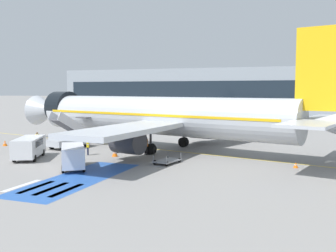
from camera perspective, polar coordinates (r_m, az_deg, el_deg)
name	(u,v)px	position (r m, az deg, el deg)	size (l,w,h in m)	color
ground_plane	(172,151)	(41.98, 0.55, -3.62)	(600.00, 600.00, 0.00)	gray
apron_leadline_yellow	(156,149)	(43.10, -1.73, -3.38)	(0.20, 75.31, 0.01)	gold
apron_stand_patch_blue	(78,178)	(29.86, -12.87, -7.42)	(4.08, 12.65, 0.01)	#2856A8
apron_walkway_bar_0	(22,186)	(28.80, -20.45, -8.10)	(0.44, 3.60, 0.01)	silver
apron_walkway_bar_1	(36,187)	(28.05, -18.57, -8.40)	(0.44, 3.60, 0.01)	silver
apron_walkway_bar_2	(51,189)	(27.32, -16.59, -8.70)	(0.44, 3.60, 0.01)	silver
apron_walkway_bar_3	(67,190)	(26.63, -14.50, -9.01)	(0.44, 3.60, 0.01)	silver
airliner	(161,116)	(42.33, -1.05, 1.48)	(41.73, 31.32, 11.76)	#B7BCC4
boarding_stairs_forward	(70,139)	(45.29, -14.08, -1.83)	(3.26, 5.54, 4.17)	#ADB2BA
fuel_tanker	(257,119)	(63.84, 12.75, 1.01)	(10.93, 4.23, 3.68)	#38383D
service_van_2	(29,146)	(39.24, -19.54, -2.76)	(4.00, 5.58, 2.01)	silver
service_van_3	(73,155)	(33.18, -13.64, -4.10)	(3.98, 4.63, 1.94)	silver
baggage_cart	(167,161)	(34.81, -0.10, -5.05)	(2.01, 2.85, 0.87)	gray
ground_crew_0	(117,144)	(40.75, -7.37, -2.55)	(0.25, 0.44, 1.69)	black
ground_crew_1	(146,145)	(39.28, -3.22, -2.71)	(0.47, 0.32, 1.80)	black
ground_crew_2	(37,139)	(46.84, -18.45, -1.74)	(0.33, 0.47, 1.72)	black
ground_crew_3	(88,146)	(39.91, -11.56, -2.84)	(0.39, 0.49, 1.63)	#191E38
traffic_cone_0	(5,143)	(49.38, -22.59, -2.32)	(0.55, 0.55, 0.61)	orange
traffic_cone_1	(296,165)	(34.59, 18.05, -5.41)	(0.42, 0.42, 0.47)	orange
traffic_cone_2	(115,153)	(38.79, -7.72, -3.91)	(0.59, 0.59, 0.66)	orange
terminal_building	(263,92)	(103.58, 13.61, 4.88)	(109.88, 12.10, 11.98)	#89939E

